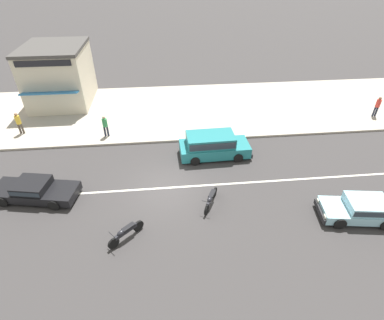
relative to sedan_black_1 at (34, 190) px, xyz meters
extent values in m
plane|color=#383535|center=(7.09, 0.07, -0.53)|extent=(160.00, 160.00, 0.00)
cube|color=silver|center=(7.09, 0.07, -0.53)|extent=(50.40, 0.14, 0.01)
cube|color=#ADA393|center=(7.09, 9.89, -0.46)|extent=(68.00, 10.00, 0.15)
cube|color=black|center=(0.04, -0.01, -0.13)|extent=(4.73, 2.46, 0.48)
cube|color=black|center=(-0.01, 0.00, 0.32)|extent=(1.93, 1.77, 0.42)
cube|color=#28333D|center=(-0.01, 0.00, 0.32)|extent=(1.87, 1.79, 0.27)
cube|color=white|center=(-2.08, 0.98, -0.02)|extent=(0.12, 0.25, 0.14)
cylinder|color=black|center=(-1.48, -0.52, -0.23)|extent=(0.63, 0.33, 0.60)
cylinder|color=black|center=(-1.18, 1.02, -0.23)|extent=(0.63, 0.33, 0.60)
cylinder|color=black|center=(1.27, -1.04, -0.23)|extent=(0.63, 0.33, 0.60)
cylinder|color=black|center=(1.56, 0.50, -0.23)|extent=(0.63, 0.33, 0.60)
cube|color=teal|center=(10.26, 3.01, -0.02)|extent=(4.47, 1.96, 0.70)
cube|color=teal|center=(9.98, 3.00, 0.68)|extent=(3.03, 1.73, 0.70)
cube|color=#28333D|center=(9.98, 3.00, 0.68)|extent=(2.91, 1.77, 0.45)
cube|color=black|center=(12.51, 3.08, -0.23)|extent=(0.17, 1.80, 0.28)
cube|color=white|center=(12.47, 3.72, 0.13)|extent=(0.09, 0.24, 0.14)
cube|color=white|center=(12.50, 2.43, 0.13)|extent=(0.09, 0.24, 0.14)
cylinder|color=black|center=(11.60, 3.92, -0.23)|extent=(0.61, 0.24, 0.60)
cylinder|color=black|center=(11.65, 2.18, -0.23)|extent=(0.61, 0.24, 0.60)
cylinder|color=black|center=(8.86, 3.84, -0.23)|extent=(0.61, 0.24, 0.60)
cylinder|color=black|center=(8.91, 2.10, -0.23)|extent=(0.61, 0.24, 0.60)
cube|color=#93C6D6|center=(16.47, -3.10, -0.13)|extent=(3.71, 2.09, 0.48)
cube|color=#93C6D6|center=(16.82, -3.15, 0.34)|extent=(2.12, 1.71, 0.46)
cube|color=#28333D|center=(16.82, -3.15, 0.34)|extent=(2.05, 1.73, 0.29)
cube|color=black|center=(14.68, -2.85, -0.23)|extent=(0.34, 1.58, 0.28)
cube|color=white|center=(14.63, -3.41, -0.02)|extent=(0.11, 0.25, 0.14)
cube|color=white|center=(14.79, -2.29, -0.02)|extent=(0.11, 0.25, 0.14)
cylinder|color=black|center=(15.28, -3.71, -0.23)|extent=(0.63, 0.30, 0.60)
cylinder|color=black|center=(15.50, -2.19, -0.23)|extent=(0.63, 0.30, 0.60)
cylinder|color=black|center=(17.66, -2.50, -0.23)|extent=(0.63, 0.30, 0.60)
cylinder|color=black|center=(4.59, -3.82, -0.25)|extent=(0.49, 0.44, 0.56)
cylinder|color=black|center=(5.65, -2.89, -0.25)|extent=(0.49, 0.44, 0.56)
cube|color=black|center=(5.12, -3.36, -0.05)|extent=(1.00, 0.89, 0.18)
cube|color=black|center=(5.25, -3.24, 0.09)|extent=(0.64, 0.60, 0.12)
ellipsoid|color=black|center=(4.93, -3.52, 0.07)|extent=(0.46, 0.44, 0.22)
cylinder|color=#232326|center=(4.61, -3.79, 0.25)|extent=(0.39, 0.44, 0.03)
cylinder|color=black|center=(9.04, -2.14, -0.25)|extent=(0.34, 0.55, 0.56)
cylinder|color=black|center=(9.66, -0.89, -0.25)|extent=(0.34, 0.55, 0.56)
cube|color=black|center=(9.35, -1.51, -0.05)|extent=(0.65, 1.12, 0.18)
cube|color=black|center=(9.43, -1.36, 0.09)|extent=(0.49, 0.67, 0.12)
ellipsoid|color=black|center=(9.24, -1.73, 0.07)|extent=(0.39, 0.46, 0.22)
cylinder|color=#232326|center=(9.06, -2.11, 0.25)|extent=(0.52, 0.28, 0.03)
cylinder|color=#232838|center=(23.63, 6.98, 0.02)|extent=(0.14, 0.14, 0.80)
cylinder|color=#232838|center=(23.83, 6.98, 0.02)|extent=(0.14, 0.14, 0.80)
cylinder|color=#D63D33|center=(23.73, 6.98, 0.72)|extent=(0.34, 0.34, 0.60)
sphere|color=#997051|center=(23.73, 6.98, 1.13)|extent=(0.22, 0.22, 0.22)
cylinder|color=#4C4238|center=(-3.18, 6.95, 0.01)|extent=(0.14, 0.14, 0.80)
cylinder|color=#4C4238|center=(-2.98, 6.95, 0.01)|extent=(0.14, 0.14, 0.80)
cylinder|color=gold|center=(-3.08, 6.95, 0.71)|extent=(0.34, 0.34, 0.60)
sphere|color=#997051|center=(-3.08, 6.95, 1.12)|extent=(0.22, 0.22, 0.22)
cylinder|color=#232838|center=(2.93, 5.97, 0.01)|extent=(0.14, 0.14, 0.78)
cylinder|color=#232838|center=(3.13, 5.97, 0.01)|extent=(0.14, 0.14, 0.78)
cylinder|color=#389956|center=(3.03, 5.97, 0.69)|extent=(0.34, 0.34, 0.59)
sphere|color=#D6AD89|center=(3.03, 5.97, 1.09)|extent=(0.21, 0.21, 0.21)
cube|color=beige|center=(-1.31, 12.34, 1.84)|extent=(4.65, 5.48, 4.45)
cube|color=#474442|center=(-1.31, 12.34, 4.19)|extent=(4.74, 5.59, 0.24)
cube|color=#286BA3|center=(-1.31, 9.25, 1.67)|extent=(4.18, 0.90, 0.28)
cube|color=black|center=(-1.31, 9.58, 3.77)|extent=(3.95, 0.08, 0.44)
camera|label=1|loc=(7.22, -12.88, 10.58)|focal=28.00mm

